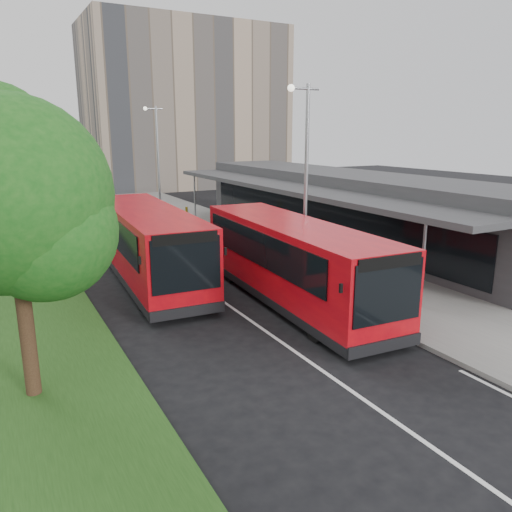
# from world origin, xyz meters

# --- Properties ---
(ground) EXTENTS (120.00, 120.00, 0.00)m
(ground) POSITION_xyz_m (0.00, 0.00, 0.00)
(ground) COLOR black
(ground) RESTS_ON ground
(pavement) EXTENTS (5.00, 80.00, 0.15)m
(pavement) POSITION_xyz_m (6.00, 20.00, 0.07)
(pavement) COLOR slate
(pavement) RESTS_ON ground
(grass_verge) EXTENTS (5.00, 80.00, 0.10)m
(grass_verge) POSITION_xyz_m (-7.00, 20.00, 0.05)
(grass_verge) COLOR #204616
(grass_verge) RESTS_ON ground
(lane_centre_line) EXTENTS (0.12, 70.00, 0.01)m
(lane_centre_line) POSITION_xyz_m (0.00, 15.00, 0.01)
(lane_centre_line) COLOR silver
(lane_centre_line) RESTS_ON ground
(kerb_dashes) EXTENTS (0.12, 56.00, 0.01)m
(kerb_dashes) POSITION_xyz_m (3.30, 19.00, 0.01)
(kerb_dashes) COLOR silver
(kerb_dashes) RESTS_ON ground
(office_block) EXTENTS (22.00, 12.00, 18.00)m
(office_block) POSITION_xyz_m (14.00, 42.00, 9.00)
(office_block) COLOR tan
(office_block) RESTS_ON ground
(station_building) EXTENTS (7.70, 26.00, 4.00)m
(station_building) POSITION_xyz_m (10.86, 8.00, 2.04)
(station_building) COLOR #323335
(station_building) RESTS_ON ground
(tree_near) EXTENTS (4.48, 4.48, 7.16)m
(tree_near) POSITION_xyz_m (-7.01, -2.95, 4.62)
(tree_near) COLOR #341F14
(tree_near) RESTS_ON ground
(lamp_post_near) EXTENTS (1.44, 0.28, 8.00)m
(lamp_post_near) POSITION_xyz_m (4.12, 2.00, 4.72)
(lamp_post_near) COLOR gray
(lamp_post_near) RESTS_ON pavement
(lamp_post_far) EXTENTS (1.44, 0.28, 8.00)m
(lamp_post_far) POSITION_xyz_m (4.12, 22.00, 4.72)
(lamp_post_far) COLOR gray
(lamp_post_far) RESTS_ON pavement
(bus_main) EXTENTS (3.34, 10.96, 3.07)m
(bus_main) POSITION_xyz_m (2.27, -0.11, 1.57)
(bus_main) COLOR red
(bus_main) RESTS_ON ground
(bus_second) EXTENTS (3.44, 11.25, 3.15)m
(bus_second) POSITION_xyz_m (-1.65, 5.26, 1.61)
(bus_second) COLOR red
(bus_second) RESTS_ON ground
(litter_bin) EXTENTS (0.58, 0.58, 0.79)m
(litter_bin) POSITION_xyz_m (5.23, 10.95, 0.54)
(litter_bin) COLOR #372316
(litter_bin) RESTS_ON pavement
(bollard) EXTENTS (0.19, 0.19, 1.07)m
(bollard) POSITION_xyz_m (4.66, 17.47, 0.68)
(bollard) COLOR yellow
(bollard) RESTS_ON pavement
(car_near) EXTENTS (2.57, 3.81, 1.21)m
(car_near) POSITION_xyz_m (2.08, 38.83, 0.60)
(car_near) COLOR #570C10
(car_near) RESTS_ON ground
(car_far) EXTENTS (2.34, 3.55, 1.10)m
(car_far) POSITION_xyz_m (-1.78, 43.50, 0.55)
(car_far) COLOR navy
(car_far) RESTS_ON ground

